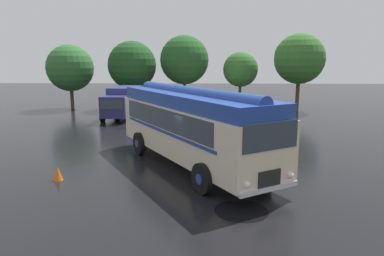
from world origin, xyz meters
TOP-DOWN VIEW (x-y plane):
  - ground_plane at (0.00, 0.00)m, footprint 120.00×120.00m
  - vintage_bus at (-0.62, 0.81)m, footprint 7.34×9.88m
  - car_near_left at (-4.00, 13.08)m, footprint 2.20×4.32m
  - car_mid_left at (-1.14, 13.70)m, footprint 2.05×4.24m
  - car_mid_right at (1.63, 13.39)m, footprint 2.41×4.40m
  - box_van at (-6.58, 13.85)m, footprint 2.57×5.87m
  - tree_far_left at (-12.96, 19.23)m, footprint 4.45×4.45m
  - tree_left_of_centre at (-6.94, 19.73)m, footprint 4.66×4.66m
  - tree_centre at (-1.89, 19.69)m, footprint 4.70×4.70m
  - tree_right_of_centre at (3.34, 18.34)m, footprint 3.20×3.20m
  - tree_far_right at (8.62, 18.49)m, footprint 4.60×4.60m
  - traffic_cone at (-5.72, -1.31)m, footprint 0.36×0.36m
  - puddle_patch at (1.09, -3.88)m, footprint 1.68×1.68m

SIDE VIEW (x-z plane):
  - ground_plane at x=0.00m, z-range 0.00..0.00m
  - puddle_patch at x=1.09m, z-range 0.00..0.01m
  - traffic_cone at x=-5.72m, z-range 0.00..0.55m
  - car_near_left at x=-4.00m, z-range 0.02..1.68m
  - car_mid_left at x=-1.14m, z-range 0.02..1.68m
  - car_mid_right at x=1.63m, z-range 0.02..1.68m
  - box_van at x=-6.58m, z-range 0.11..2.61m
  - vintage_bus at x=-0.62m, z-range 0.15..3.64m
  - tree_far_left at x=-12.96m, z-range 0.80..6.98m
  - tree_right_of_centre at x=3.34m, z-range 1.18..6.63m
  - tree_left_of_centre at x=-6.94m, z-range 1.02..7.55m
  - tree_centre at x=-1.89m, z-range 1.25..8.32m
  - tree_far_right at x=8.62m, z-range 1.32..8.43m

